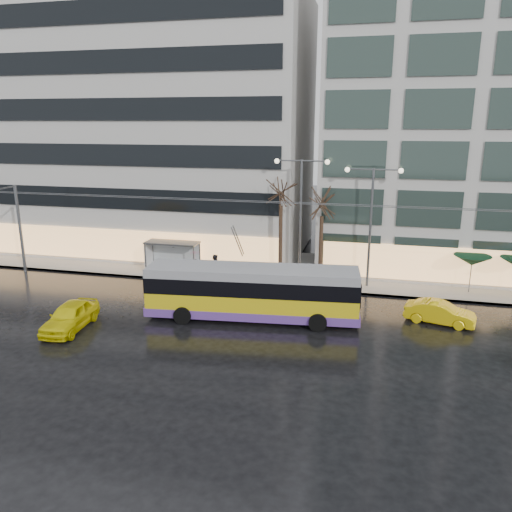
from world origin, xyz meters
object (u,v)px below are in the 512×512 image
(trolleybus, at_px, (252,294))
(taxi_a, at_px, (70,316))
(bus_shelter, at_px, (169,250))
(street_lamp_near, at_px, (301,204))

(trolleybus, bearing_deg, taxi_a, -158.36)
(bus_shelter, height_order, taxi_a, bus_shelter)
(trolleybus, height_order, taxi_a, trolleybus)
(trolleybus, relative_size, bus_shelter, 3.10)
(street_lamp_near, xyz_separation_m, taxi_a, (-11.69, -11.71, -5.21))
(taxi_a, bearing_deg, bus_shelter, 78.86)
(trolleybus, xyz_separation_m, street_lamp_near, (1.73, 7.76, 4.38))
(bus_shelter, xyz_separation_m, taxi_a, (-1.30, -11.60, -1.18))
(trolleybus, distance_m, taxi_a, 10.74)
(trolleybus, xyz_separation_m, bus_shelter, (-8.65, 7.65, 0.35))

